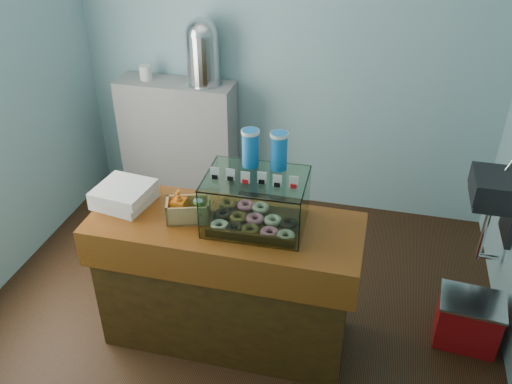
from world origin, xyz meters
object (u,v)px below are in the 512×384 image
(counter, at_px, (226,281))
(coffee_urn, at_px, (203,50))
(red_cooler, at_px, (468,320))
(display_case, at_px, (257,196))

(counter, distance_m, coffee_urn, 1.95)
(counter, bearing_deg, red_cooler, 11.85)
(counter, distance_m, display_case, 0.64)
(coffee_urn, bearing_deg, counter, -68.05)
(red_cooler, bearing_deg, coffee_urn, 154.18)
(coffee_urn, height_order, red_cooler, coffee_urn)
(display_case, relative_size, coffee_urn, 1.06)
(display_case, distance_m, red_cooler, 1.63)
(display_case, bearing_deg, counter, -163.23)
(counter, xyz_separation_m, display_case, (0.18, 0.06, 0.61))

